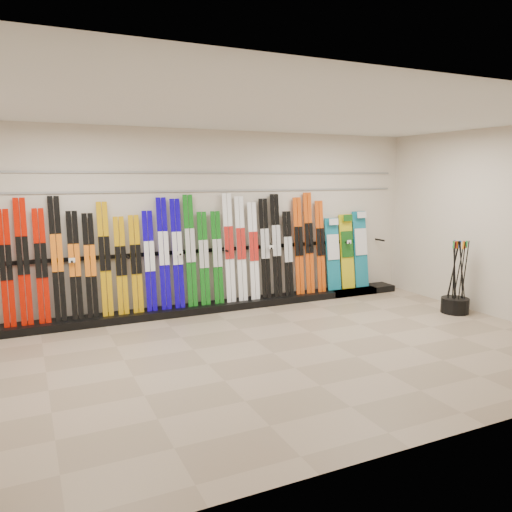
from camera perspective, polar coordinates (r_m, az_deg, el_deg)
name	(u,v)px	position (r m, az deg, el deg)	size (l,w,h in m)	color
floor	(273,353)	(6.50, 2.00, -11.03)	(8.00, 8.00, 0.00)	gray
back_wall	(206,221)	(8.44, -5.72, 4.03)	(8.00, 8.00, 0.00)	beige
right_wall	(501,224)	(8.73, 26.18, 3.32)	(5.00, 5.00, 0.00)	beige
ceiling	(275,111)	(6.15, 2.16, 16.22)	(8.00, 8.00, 0.00)	silver
ski_rack_base	(224,305)	(8.56, -3.65, -5.67)	(8.00, 0.40, 0.12)	black
skis	(185,255)	(8.20, -8.13, 0.10)	(5.38, 0.22, 1.84)	#BD0F00
snowboards	(347,251)	(9.67, 10.39, 0.51)	(0.93, 0.23, 1.45)	#14728C
pole_bin	(455,305)	(8.93, 21.77, -5.26)	(0.45, 0.45, 0.25)	black
ski_poles	(457,277)	(8.83, 22.00, -2.20)	(0.34, 0.30, 1.18)	black
slatwall_rail_0	(206,191)	(8.39, -5.73, 7.42)	(7.60, 0.02, 0.03)	gray
slatwall_rail_1	(206,173)	(8.39, -5.76, 9.47)	(7.60, 0.02, 0.03)	gray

